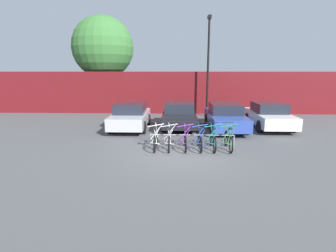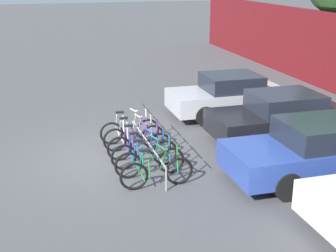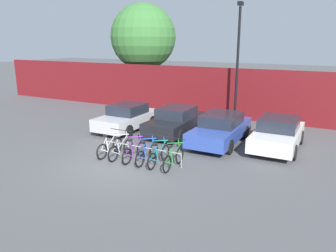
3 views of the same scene
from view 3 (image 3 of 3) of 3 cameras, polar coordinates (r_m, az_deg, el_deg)
ground_plane at (r=13.05m, az=-7.81°, el=-6.51°), size 120.00×120.00×0.00m
hoarding_wall at (r=20.88m, az=7.33°, el=5.90°), size 36.00×0.16×3.08m
bike_rack at (r=13.17m, az=-4.55°, el=-3.98°), size 3.53×0.04×0.57m
bicycle_white at (r=13.91m, az=-10.10°, el=-3.60°), size 0.68×1.71×1.05m
bicycle_silver at (r=13.59m, az=-8.21°, el=-3.97°), size 0.68×1.71×1.05m
bicycle_purple at (r=13.23m, az=-5.89°, el=-4.41°), size 0.68×1.71×1.05m
bicycle_blue at (r=12.92m, az=-3.67°, el=-4.83°), size 0.68×1.71×1.05m
bicycle_teal at (r=12.67m, az=-1.62°, el=-5.21°), size 0.68×1.71×1.05m
bicycle_green at (r=12.39m, az=0.97°, el=-5.68°), size 0.68×1.71×1.05m
car_silver at (r=17.68m, az=-7.13°, el=1.51°), size 1.91×3.93×1.40m
car_black at (r=16.75m, az=1.37°, el=0.88°), size 1.91×4.05×1.40m
car_blue at (r=15.48m, az=9.15°, el=-0.46°), size 1.91×4.46×1.40m
car_white at (r=15.30m, az=18.59°, el=-1.24°), size 1.91×4.11×1.40m
lamp_post at (r=19.11m, az=12.04°, el=11.45°), size 0.24×0.44×6.71m
tree_behind_hoarding at (r=24.91m, az=-4.34°, el=15.13°), size 4.79×4.79×7.32m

